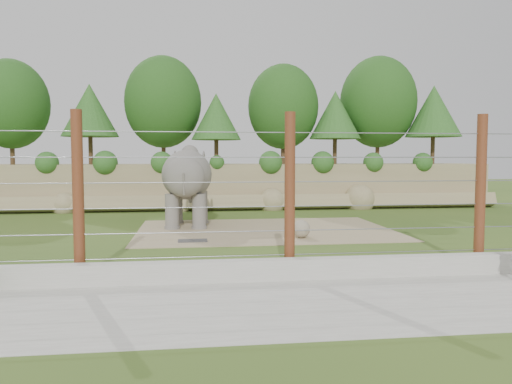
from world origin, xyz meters
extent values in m
plane|color=#3D5B20|center=(0.00, 0.00, 0.00)|extent=(90.00, 90.00, 0.00)
cube|color=#96835D|center=(0.00, 13.00, 1.25)|extent=(30.00, 4.00, 2.50)
cube|color=#96835D|center=(0.00, 10.70, 0.35)|extent=(30.00, 1.37, 1.07)
cylinder|color=#3F2B19|center=(-12.00, 12.00, 3.38)|extent=(0.24, 0.24, 1.75)
sphere|color=#214B18|center=(-12.00, 12.00, 5.75)|extent=(4.00, 4.00, 4.00)
cylinder|color=#3F2B19|center=(-8.00, 12.50, 3.29)|extent=(0.24, 0.24, 1.58)
sphere|color=#214B18|center=(-8.00, 12.50, 5.42)|extent=(3.60, 3.60, 3.60)
cylinder|color=#3F2B19|center=(-4.00, 13.00, 3.46)|extent=(0.24, 0.24, 1.92)
sphere|color=#214B18|center=(-4.00, 13.00, 6.07)|extent=(4.40, 4.40, 4.40)
cylinder|color=#3F2B19|center=(-1.00, 11.80, 3.20)|extent=(0.24, 0.24, 1.40)
sphere|color=#214B18|center=(-1.00, 11.80, 5.10)|extent=(3.20, 3.20, 3.20)
cylinder|color=#3F2B19|center=(3.00, 12.80, 3.41)|extent=(0.24, 0.24, 1.82)
sphere|color=#214B18|center=(3.00, 12.80, 5.88)|extent=(4.16, 4.16, 4.16)
cylinder|color=#3F2B19|center=(6.00, 12.20, 3.25)|extent=(0.24, 0.24, 1.50)
sphere|color=#214B18|center=(6.00, 12.20, 5.29)|extent=(3.44, 3.44, 3.44)
cylinder|color=#3F2B19|center=(9.00, 13.20, 3.51)|extent=(0.24, 0.24, 2.03)
sphere|color=#214B18|center=(9.00, 13.20, 6.27)|extent=(4.64, 4.64, 4.64)
cylinder|color=#3F2B19|center=(12.00, 12.00, 3.32)|extent=(0.24, 0.24, 1.64)
sphere|color=#214B18|center=(12.00, 12.00, 5.55)|extent=(3.76, 3.76, 3.76)
cube|color=tan|center=(0.50, 3.00, 0.01)|extent=(10.00, 7.00, 0.02)
cube|color=#262628|center=(-2.37, 0.66, 0.04)|extent=(1.00, 0.60, 0.03)
sphere|color=gray|center=(1.49, 0.87, 0.34)|extent=(0.64, 0.64, 0.64)
cube|color=#AEABA1|center=(0.00, -5.00, 0.25)|extent=(26.00, 0.35, 0.50)
cube|color=#AEABA1|center=(0.00, -7.00, 0.01)|extent=(26.00, 4.00, 0.01)
cylinder|color=brown|center=(-5.00, -4.50, 2.00)|extent=(0.26, 0.26, 4.00)
cylinder|color=brown|center=(0.00, -4.50, 2.00)|extent=(0.26, 0.26, 4.00)
cylinder|color=brown|center=(5.00, -4.50, 2.00)|extent=(0.26, 0.26, 4.00)
cylinder|color=#949499|center=(0.00, -4.50, 0.50)|extent=(20.00, 0.02, 0.02)
cylinder|color=#949499|center=(0.00, -4.50, 1.10)|extent=(20.00, 0.02, 0.02)
cylinder|color=#949499|center=(0.00, -4.50, 1.70)|extent=(20.00, 0.02, 0.02)
cylinder|color=#949499|center=(0.00, -4.50, 2.30)|extent=(20.00, 0.02, 0.02)
cylinder|color=#949499|center=(0.00, -4.50, 2.90)|extent=(20.00, 0.02, 0.02)
cylinder|color=#949499|center=(0.00, -4.50, 3.50)|extent=(20.00, 0.02, 0.02)
camera|label=1|loc=(-2.37, -16.46, 2.90)|focal=35.00mm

